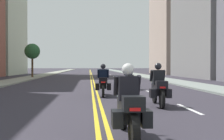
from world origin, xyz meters
The scene contains 12 objects.
ground_plane centered at (0.00, 48.00, 0.00)m, with size 264.00×264.00×0.00m, color #2E2B34.
sidewalk_left centered at (-7.63, 48.00, 0.06)m, with size 2.52×144.00×0.12m, color gray.
sidewalk_right centered at (7.63, 48.00, 0.06)m, with size 2.52×144.00×0.12m, color gray.
centreline_yellow_inner centered at (-0.12, 48.00, 0.00)m, with size 0.12×132.00×0.01m, color yellow.
centreline_yellow_outer centered at (0.12, 48.00, 0.00)m, with size 0.12×132.00×0.01m, color yellow.
lane_dashes_white centered at (3.18, 29.00, 0.00)m, with size 0.14×56.40×0.01m.
building_right_2 centered at (17.11, 49.92, 11.00)m, with size 9.52×13.16×22.00m.
motorcycle_0 centered at (0.50, 4.20, 0.64)m, with size 0.76×2.22×1.57m.
motorcycle_1 centered at (2.28, 8.74, 0.68)m, with size 0.78×2.13×1.63m.
motorcycle_2 centered at (0.38, 12.36, 0.66)m, with size 0.78×2.12×1.62m.
motorcycle_3 centered at (2.25, 16.34, 0.66)m, with size 0.76×2.09×1.63m.
street_tree_0 centered at (-7.39, 33.83, 3.30)m, with size 1.91×1.91×4.30m.
Camera 1 is at (-0.32, -1.49, 1.52)m, focal length 44.53 mm.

